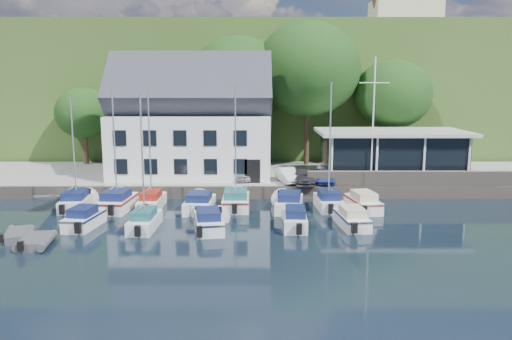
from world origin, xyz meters
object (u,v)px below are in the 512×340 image
object	(u,v)px
boat_r2_2	(209,219)
boat_r2_1	(143,166)
car_blue	(324,176)
boat_r1_7	(363,201)
boat_r1_3	(200,201)
boat_r1_0	(74,151)
boat_r1_5	(289,201)
car_silver	(239,174)
boat_r1_4	(236,150)
boat_r2_4	(352,217)
dinghy_0	(19,233)
car_white	(287,175)
boat_r1_1	(115,148)
boat_r1_2	(150,153)
club_pavilion	(391,153)
dinghy_1	(36,240)
boat_r1_6	(330,151)
harbor_building	(192,127)
car_dgrey	(303,176)
flagpole	(373,121)
boat_r2_0	(84,217)
boat_r2_3	(295,217)

from	to	relation	value
boat_r2_2	boat_r2_1	bearing A→B (deg)	167.01
car_blue	boat_r1_7	world-z (taller)	car_blue
boat_r1_3	boat_r1_7	size ratio (longest dim) A/B	0.97
boat_r1_0	boat_r1_5	bearing A→B (deg)	-6.55
car_silver	boat_r1_4	distance (m)	6.55
boat_r2_4	dinghy_0	size ratio (longest dim) A/B	1.82
car_white	boat_r1_1	distance (m)	14.39
car_silver	boat_r2_4	bearing A→B (deg)	-74.06
boat_r1_2	club_pavilion	bearing A→B (deg)	22.59
car_silver	dinghy_1	world-z (taller)	car_silver
boat_r1_6	boat_r1_0	bearing A→B (deg)	176.05
car_white	boat_r1_4	xyz separation A→B (m)	(-4.16, -5.03, 2.84)
harbor_building	dinghy_0	distance (m)	18.94
boat_r1_2	boat_r1_3	bearing A→B (deg)	-11.52
boat_r1_4	dinghy_0	bearing A→B (deg)	-149.99
harbor_building	boat_r1_0	xyz separation A→B (m)	(-7.62, -8.81, -0.98)
boat_r1_1	harbor_building	bearing A→B (deg)	68.35
boat_r1_1	boat_r1_6	xyz separation A→B (m)	(15.69, 0.25, -0.29)
car_blue	boat_r1_4	distance (m)	9.14
boat_r1_5	car_silver	bearing A→B (deg)	129.45
boat_r2_1	boat_r2_2	world-z (taller)	boat_r2_1
car_dgrey	boat_r1_7	distance (m)	6.59
flagpole	dinghy_0	distance (m)	27.66
car_dgrey	boat_r2_2	bearing A→B (deg)	-126.77
boat_r1_0	boat_r1_7	world-z (taller)	boat_r1_0
boat_r1_7	boat_r2_1	bearing A→B (deg)	-171.84
car_silver	boat_r1_3	bearing A→B (deg)	-131.65
car_dgrey	car_silver	bearing A→B (deg)	164.02
car_white	boat_r1_3	size ratio (longest dim) A/B	0.67
car_silver	car_blue	size ratio (longest dim) A/B	0.95
club_pavilion	dinghy_1	distance (m)	30.27
dinghy_0	car_dgrey	bearing A→B (deg)	14.56
car_white	car_dgrey	size ratio (longest dim) A/B	0.89
boat_r1_5	boat_r2_0	size ratio (longest dim) A/B	1.18
boat_r1_6	boat_r2_4	distance (m)	5.95
boat_r1_6	boat_r1_7	bearing A→B (deg)	-11.15
flagpole	car_blue	bearing A→B (deg)	-178.90
car_white	boat_r2_2	size ratio (longest dim) A/B	0.66
boat_r1_1	boat_r2_3	bearing A→B (deg)	-15.02
boat_r1_1	boat_r2_2	distance (m)	9.72
boat_r1_6	dinghy_1	distance (m)	20.43
boat_r1_6	boat_r2_3	bearing A→B (deg)	-124.63
boat_r1_0	boat_r1_1	world-z (taller)	boat_r1_1
club_pavilion	car_blue	size ratio (longest dim) A/B	3.77
boat_r1_0	boat_r2_1	world-z (taller)	boat_r1_0
car_silver	car_white	bearing A→B (deg)	-31.51
car_silver	boat_r2_0	bearing A→B (deg)	-151.41
boat_r2_1	dinghy_1	bearing A→B (deg)	-147.07
car_white	boat_r1_2	bearing A→B (deg)	-167.68
boat_r1_6	dinghy_0	xyz separation A→B (m)	(-19.72, -7.22, -4.00)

